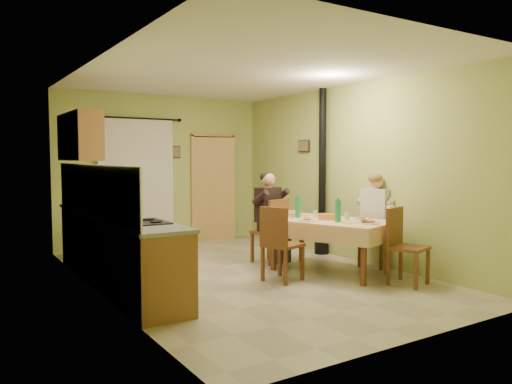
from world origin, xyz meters
TOP-DOWN VIEW (x-y plane):
  - floor at (0.00, 0.00)m, footprint 4.00×6.00m
  - room_shell at (0.00, 0.00)m, footprint 4.04×6.04m
  - kitchen_run at (-1.71, 0.40)m, footprint 0.64×3.64m
  - upper_cabinets at (-1.82, 1.70)m, footprint 0.35×1.40m
  - curtain at (-0.55, 2.90)m, footprint 1.70×0.07m
  - doorway at (1.04, 2.93)m, footprint 0.96×0.25m
  - dining_table at (1.09, -0.54)m, footprint 1.53×1.95m
  - tableware at (1.13, -0.64)m, footprint 1.04×1.49m
  - chair_far at (0.75, 0.47)m, footprint 0.53×0.53m
  - chair_near at (1.49, -1.60)m, footprint 0.54×0.54m
  - chair_right at (1.94, -0.63)m, footprint 0.51×0.51m
  - chair_left at (0.23, -0.57)m, footprint 0.55×0.55m
  - man_far at (0.75, 0.49)m, footprint 0.63×0.55m
  - man_right at (1.92, -0.64)m, footprint 0.56×0.64m
  - stove_flue at (1.90, 0.60)m, footprint 0.24×0.24m
  - picture_back at (0.25, 2.97)m, footprint 0.19×0.03m
  - picture_right at (1.97, 1.20)m, footprint 0.03×0.31m

SIDE VIEW (x-z plane):
  - floor at x=0.00m, z-range -0.01..0.01m
  - chair_right at x=1.94m, z-range -0.20..0.78m
  - chair_near at x=1.49m, z-range -0.20..0.79m
  - chair_left at x=0.23m, z-range -0.21..0.79m
  - chair_far at x=0.75m, z-range -0.21..0.79m
  - dining_table at x=1.09m, z-range 0.00..0.76m
  - kitchen_run at x=-1.71m, z-range -0.30..1.26m
  - tableware at x=1.13m, z-range 0.66..0.99m
  - man_far at x=0.75m, z-range 0.18..1.57m
  - man_right at x=1.92m, z-range 0.18..1.57m
  - stove_flue at x=1.90m, z-range -0.38..2.42m
  - doorway at x=1.04m, z-range -0.02..2.13m
  - curtain at x=-0.55m, z-range 0.15..2.37m
  - picture_back at x=0.25m, z-range 1.64..1.86m
  - room_shell at x=0.00m, z-range 0.41..3.23m
  - picture_right at x=1.97m, z-range 1.75..1.96m
  - upper_cabinets at x=-1.82m, z-range 1.60..2.30m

